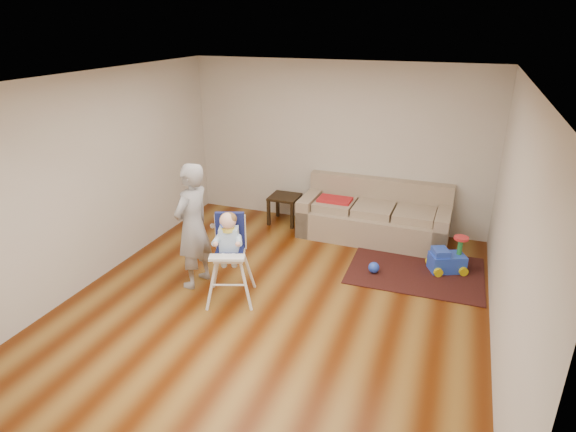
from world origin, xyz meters
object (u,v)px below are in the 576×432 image
(sofa, at_px, (374,212))
(high_chair, at_px, (230,258))
(toy_ball, at_px, (374,268))
(side_table, at_px, (285,209))
(adult, at_px, (193,226))
(ride_on_toy, at_px, (448,254))

(sofa, distance_m, high_chair, 2.77)
(toy_ball, bearing_deg, sofa, 101.84)
(side_table, distance_m, adult, 2.46)
(sofa, height_order, toy_ball, sofa)
(sofa, distance_m, toy_ball, 1.26)
(side_table, relative_size, ride_on_toy, 0.95)
(toy_ball, bearing_deg, adult, -153.65)
(side_table, relative_size, high_chair, 0.41)
(sofa, bearing_deg, toy_ball, -76.94)
(adult, bearing_deg, high_chair, 81.81)
(toy_ball, height_order, high_chair, high_chair)
(sofa, xyz_separation_m, adult, (-1.92, -2.25, 0.38))
(toy_ball, height_order, adult, adult)
(toy_ball, bearing_deg, side_table, 144.48)
(ride_on_toy, height_order, toy_ball, ride_on_toy)
(toy_ball, xyz_separation_m, adult, (-2.17, -1.07, 0.74))
(ride_on_toy, bearing_deg, adult, -178.94)
(adult, bearing_deg, ride_on_toy, 124.02)
(high_chair, bearing_deg, ride_on_toy, 14.03)
(high_chair, bearing_deg, sofa, 41.88)
(sofa, relative_size, adult, 1.41)
(side_table, xyz_separation_m, high_chair, (0.24, -2.54, 0.32))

